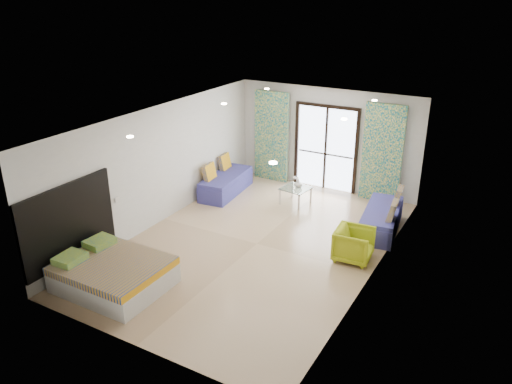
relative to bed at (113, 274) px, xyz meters
The scene contains 24 objects.
floor 3.09m from the bed, 61.35° to the left, with size 5.00×7.50×0.01m, color tan, non-canonical shape.
ceiling 3.92m from the bed, 61.35° to the left, with size 5.00×7.50×0.01m, color silver, non-canonical shape.
wall_back 6.70m from the bed, 77.12° to the left, with size 5.00×0.01×2.70m, color silver, non-canonical shape.
wall_front 2.11m from the bed, 35.44° to the right, with size 5.00×0.01×2.70m, color silver, non-canonical shape.
wall_left 3.08m from the bed, 110.78° to the left, with size 0.01×7.50×2.70m, color silver, non-canonical shape.
wall_right 4.93m from the bed, 34.18° to the left, with size 0.01×7.50×2.70m, color silver, non-canonical shape.
balcony_door 6.66m from the bed, 77.06° to the left, with size 1.76×0.08×2.28m.
balcony_rail 6.63m from the bed, 77.08° to the left, with size 1.52×0.03×0.04m, color #595451.
curtain_left 6.35m from the bed, 90.68° to the left, with size 1.00×0.10×2.50m, color silver.
curtain_right 7.03m from the bed, 64.24° to the left, with size 1.00×0.10×2.50m, color silver.
downlight_a 2.50m from the bed, 83.86° to the left, with size 0.12×0.12×0.02m, color #FFE0B2.
downlight_b 3.81m from the bed, 13.68° to the left, with size 0.12×0.12×0.02m, color #FFE0B2.
downlight_c 4.41m from the bed, 88.83° to the left, with size 0.12×0.12×0.02m, color #FFE0B2.
downlight_d 5.27m from the bed, 52.15° to the left, with size 0.12×0.12×0.02m, color #FFE0B2.
downlight_e 6.19m from the bed, 89.24° to the left, with size 0.12×0.12×0.02m, color #FFE0B2.
downlight_f 6.82m from the bed, 63.23° to the left, with size 0.12×0.12×0.02m, color #FFE0B2.
headboard 1.26m from the bed, behind, with size 0.06×2.10×1.50m, color black.
switch_plate 1.78m from the bed, 128.51° to the left, with size 0.02×0.10×0.10m, color silver.
bed is the anchor object (origin of this frame).
daybed_left 4.82m from the bed, 97.65° to the left, with size 0.90×1.91×0.91m.
daybed_right 5.87m from the bed, 52.28° to the left, with size 0.96×1.93×0.92m.
coffee_table 5.20m from the bed, 75.81° to the left, with size 0.72×0.72×0.74m.
vase 5.27m from the bed, 75.53° to the left, with size 0.21×0.22×0.21m, color white.
armchair 4.65m from the bed, 41.67° to the left, with size 0.71×0.67×0.73m, color #A4B116.
Camera 1 is at (4.61, -8.19, 5.08)m, focal length 35.00 mm.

